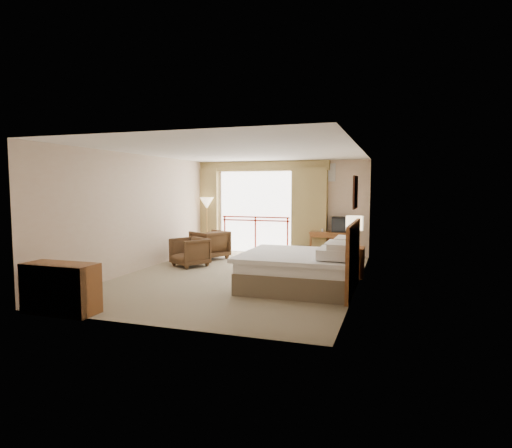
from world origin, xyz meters
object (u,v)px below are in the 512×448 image
(desk, at_px, (330,237))
(armchair_far, at_px, (210,259))
(nightstand, at_px, (353,262))
(tv, at_px, (341,225))
(armchair_near, at_px, (190,266))
(wastebasket, at_px, (301,252))
(side_table, at_px, (193,245))
(floor_lamp, at_px, (207,205))
(dresser, at_px, (60,288))
(table_lamp, at_px, (354,224))
(bed, at_px, (302,269))

(desk, relative_size, armchair_far, 1.27)
(nightstand, xyz_separation_m, tv, (-0.59, 2.51, 0.59))
(nightstand, bearing_deg, armchair_near, 178.42)
(tv, bearing_deg, wastebasket, -172.46)
(side_table, bearing_deg, desk, 27.09)
(floor_lamp, xyz_separation_m, dresser, (0.53, -6.52, -1.02))
(armchair_near, distance_m, floor_lamp, 2.82)
(tv, bearing_deg, dresser, -133.59)
(armchair_far, bearing_deg, nightstand, 102.50)
(armchair_far, bearing_deg, wastebasket, 139.75)
(dresser, bearing_deg, table_lamp, 50.49)
(dresser, bearing_deg, wastebasket, 72.85)
(floor_lamp, bearing_deg, armchair_far, -62.14)
(bed, height_order, side_table, bed)
(armchair_near, bearing_deg, side_table, 142.48)
(nightstand, height_order, floor_lamp, floor_lamp)
(side_table, bearing_deg, table_lamp, -10.27)
(nightstand, relative_size, tv, 1.39)
(nightstand, relative_size, floor_lamp, 0.39)
(bed, height_order, tv, tv)
(table_lamp, height_order, dresser, table_lamp)
(side_table, bearing_deg, armchair_far, 46.54)
(bed, distance_m, nightstand, 1.61)
(nightstand, bearing_deg, table_lamp, 88.34)
(table_lamp, xyz_separation_m, side_table, (-4.28, 0.78, -0.75))
(tv, relative_size, wastebasket, 1.45)
(side_table, bearing_deg, nightstand, -10.92)
(nightstand, height_order, dresser, dresser)
(floor_lamp, bearing_deg, nightstand, -27.33)
(dresser, bearing_deg, armchair_far, 93.28)
(nightstand, height_order, armchair_far, nightstand)
(side_table, height_order, floor_lamp, floor_lamp)
(bed, distance_m, floor_lamp, 5.37)
(tv, distance_m, armchair_far, 3.72)
(armchair_near, xyz_separation_m, side_table, (-0.34, 0.83, 0.40))
(bed, relative_size, wastebasket, 6.62)
(tv, distance_m, side_table, 4.09)
(tv, distance_m, floor_lamp, 4.01)
(floor_lamp, bearing_deg, armchair_near, -75.22)
(armchair_far, height_order, side_table, side_table)
(tv, height_order, wastebasket, tv)
(table_lamp, distance_m, wastebasket, 2.75)
(nightstand, bearing_deg, side_table, 167.43)
(bed, xyz_separation_m, dresser, (-3.20, -2.79, 0.01))
(bed, distance_m, wastebasket, 3.52)
(desk, bearing_deg, armchair_near, -138.86)
(bed, height_order, armchair_far, bed)
(tv, bearing_deg, bed, -109.94)
(armchair_near, height_order, side_table, side_table)
(table_lamp, distance_m, dresser, 5.89)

